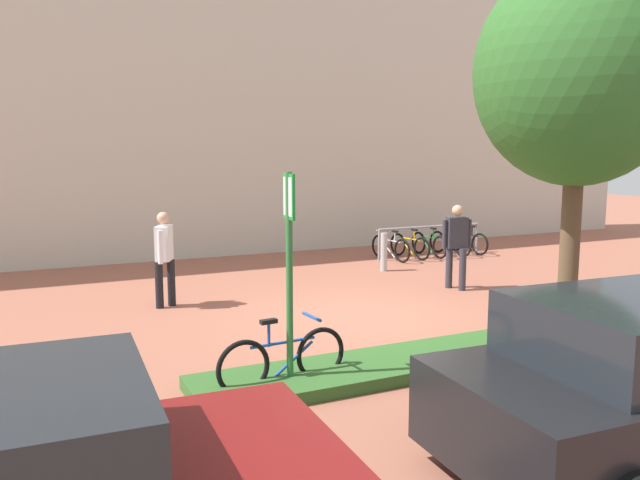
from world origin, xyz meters
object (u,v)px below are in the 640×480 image
bike_rack_cluster (430,244)px  parking_sign_post (289,250)px  bollard_steel (384,252)px  person_shirt_white (164,253)px  bike_at_sign (283,359)px  tree_sidewalk (579,73)px  person_suited_dark (457,241)px

bike_rack_cluster → parking_sign_post: bearing=-134.4°
bollard_steel → person_shirt_white: size_ratio=0.52×
parking_sign_post → person_shirt_white: bearing=96.4°
bike_at_sign → parking_sign_post: bearing=-50.5°
person_shirt_white → bike_rack_cluster: bearing=18.8°
tree_sidewalk → person_suited_dark: bearing=78.5°
parking_sign_post → tree_sidewalk: bearing=0.3°
person_suited_dark → person_shirt_white: same height
bike_rack_cluster → bollard_steel: 2.54m
parking_sign_post → bike_rack_cluster: bearing=45.6°
tree_sidewalk → parking_sign_post: bearing=-179.7°
parking_sign_post → person_shirt_white: 4.68m
bike_at_sign → person_shirt_white: (-0.46, 4.54, 0.63)m
tree_sidewalk → bike_at_sign: 5.69m
person_suited_dark → bike_rack_cluster: bearing=62.3°
parking_sign_post → bollard_steel: parking_sign_post is taller
bike_rack_cluster → bollard_steel: bollard_steel is taller
bike_rack_cluster → bollard_steel: bearing=-149.8°
bollard_steel → person_shirt_white: bearing=-166.4°
tree_sidewalk → person_suited_dark: tree_sidewalk is taller
bike_at_sign → person_shirt_white: person_shirt_white is taller
bollard_steel → person_suited_dark: person_suited_dark is taller
bike_at_sign → bollard_steel: bearing=50.1°
parking_sign_post → bike_at_sign: bearing=129.5°
parking_sign_post → bike_rack_cluster: parking_sign_post is taller
tree_sidewalk → person_shirt_white: tree_sidewalk is taller
tree_sidewalk → person_shirt_white: bearing=137.1°
bike_rack_cluster → person_suited_dark: 4.10m
bike_rack_cluster → bollard_steel: size_ratio=3.57×
bike_at_sign → person_suited_dark: bearing=34.1°
bike_at_sign → bike_rack_cluster: size_ratio=0.52×
parking_sign_post → bike_at_sign: 1.32m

